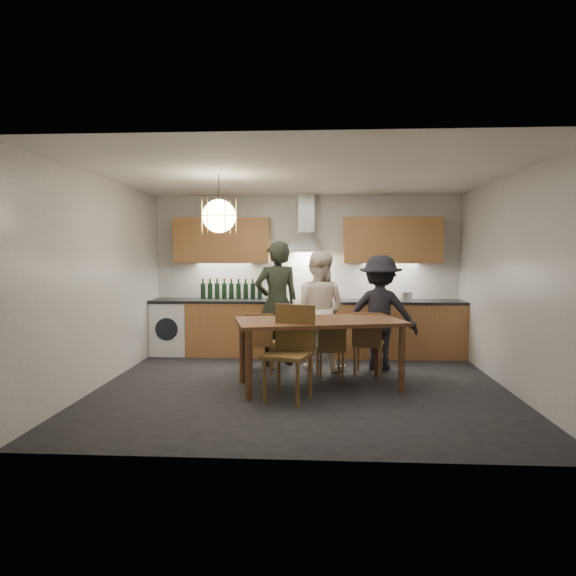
# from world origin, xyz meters

# --- Properties ---
(ground) EXTENTS (5.00, 5.00, 0.00)m
(ground) POSITION_xyz_m (0.00, 0.00, 0.00)
(ground) COLOR black
(ground) RESTS_ON ground
(room_shell) EXTENTS (5.02, 4.52, 2.61)m
(room_shell) POSITION_xyz_m (0.00, 0.00, 1.71)
(room_shell) COLOR white
(room_shell) RESTS_ON ground
(counter_run) EXTENTS (5.00, 0.62, 0.90)m
(counter_run) POSITION_xyz_m (0.02, 1.95, 0.45)
(counter_run) COLOR #B97C47
(counter_run) RESTS_ON ground
(range_stove) EXTENTS (0.90, 0.60, 0.92)m
(range_stove) POSITION_xyz_m (0.00, 1.94, 0.44)
(range_stove) COLOR silver
(range_stove) RESTS_ON ground
(wall_fixtures) EXTENTS (4.30, 0.54, 1.10)m
(wall_fixtures) POSITION_xyz_m (0.00, 2.07, 1.87)
(wall_fixtures) COLOR #B77E46
(wall_fixtures) RESTS_ON ground
(pendant_lamp) EXTENTS (0.43, 0.43, 0.70)m
(pendant_lamp) POSITION_xyz_m (-1.00, -0.10, 2.10)
(pendant_lamp) COLOR black
(pendant_lamp) RESTS_ON ground
(dining_table) EXTENTS (2.17, 1.44, 0.84)m
(dining_table) POSITION_xyz_m (0.21, -0.01, 0.74)
(dining_table) COLOR brown
(dining_table) RESTS_ON ground
(chair_back_left) EXTENTS (0.39, 0.39, 0.84)m
(chair_back_left) POSITION_xyz_m (-0.60, 0.64, 0.48)
(chair_back_left) COLOR brown
(chair_back_left) RESTS_ON ground
(chair_back_mid) EXTENTS (0.41, 0.41, 0.80)m
(chair_back_mid) POSITION_xyz_m (0.37, 0.40, 0.46)
(chair_back_mid) COLOR brown
(chair_back_mid) RESTS_ON ground
(chair_back_right) EXTENTS (0.47, 0.47, 0.87)m
(chair_back_right) POSITION_xyz_m (0.86, 0.63, 0.50)
(chair_back_right) COLOR brown
(chair_back_right) RESTS_ON ground
(chair_front) EXTENTS (0.61, 0.61, 1.07)m
(chair_front) POSITION_xyz_m (-0.11, -0.51, 0.61)
(chair_front) COLOR brown
(chair_front) RESTS_ON ground
(person_left) EXTENTS (0.78, 0.64, 1.83)m
(person_left) POSITION_xyz_m (-0.41, 1.20, 0.91)
(person_left) COLOR black
(person_left) RESTS_ON ground
(person_mid) EXTENTS (0.97, 0.86, 1.68)m
(person_mid) POSITION_xyz_m (0.20, 1.00, 0.84)
(person_mid) COLOR white
(person_mid) RESTS_ON ground
(person_right) EXTENTS (1.15, 0.81, 1.62)m
(person_right) POSITION_xyz_m (1.08, 1.05, 0.81)
(person_right) COLOR black
(person_right) RESTS_ON ground
(mixing_bowl) EXTENTS (0.43, 0.43, 0.08)m
(mixing_bowl) POSITION_xyz_m (1.06, 1.91, 0.94)
(mixing_bowl) COLOR #AAA9AD
(mixing_bowl) RESTS_ON counter_run
(stock_pot) EXTENTS (0.23, 0.23, 0.13)m
(stock_pot) POSITION_xyz_m (1.58, 1.91, 0.97)
(stock_pot) COLOR silver
(stock_pot) RESTS_ON counter_run
(wine_bottles) EXTENTS (1.02, 0.08, 0.33)m
(wine_bottles) POSITION_xyz_m (-1.23, 2.05, 1.07)
(wine_bottles) COLOR black
(wine_bottles) RESTS_ON counter_run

